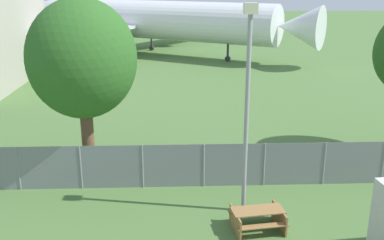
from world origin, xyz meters
TOP-DOWN VIEW (x-y plane):
  - perimeter_fence at (0.00, 10.12)m, footprint 56.07×0.07m
  - airplane at (-4.29, 45.68)m, footprint 36.44×29.22m
  - picnic_bench_open_grass at (1.65, 6.62)m, footprint 1.97×1.63m
  - tree_near_hangar at (-4.97, 11.40)m, footprint 4.52×4.52m
  - light_mast at (1.36, 7.97)m, footprint 0.44×0.44m

SIDE VIEW (x-z plane):
  - picnic_bench_open_grass at x=1.65m, z-range 0.10..0.86m
  - perimeter_fence at x=0.00m, z-range 0.00..1.89m
  - airplane at x=-4.29m, z-range -2.35..10.18m
  - light_mast at x=1.36m, z-range 0.86..8.49m
  - tree_near_hangar at x=-4.97m, z-range 1.35..9.08m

